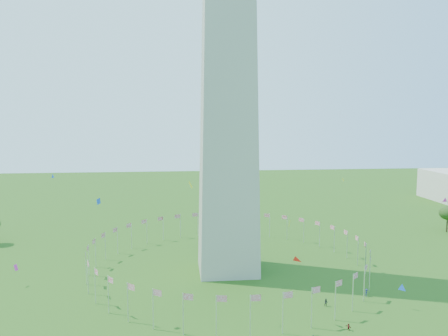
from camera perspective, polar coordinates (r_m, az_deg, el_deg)
The scene contains 2 objects.
flag_ring at distance 131.42m, azimuth 0.50°, elevation -11.36°, with size 80.24×80.24×9.00m.
kites_aloft at distance 103.30m, azimuth 7.79°, elevation -7.72°, with size 113.47×76.78×37.64m.
Camera 1 is at (-14.47, -74.30, 44.65)m, focal length 35.00 mm.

